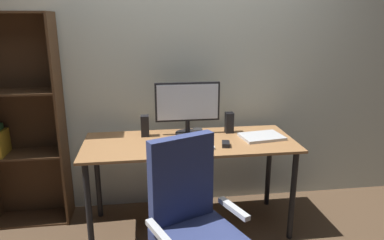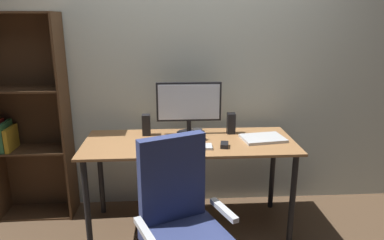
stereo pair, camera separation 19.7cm
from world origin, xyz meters
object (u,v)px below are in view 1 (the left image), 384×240
(mouse, at_px, (226,144))
(speaker_left, at_px, (145,126))
(laptop, at_px, (262,137))
(speaker_right, at_px, (229,123))
(coffee_mug, at_px, (198,134))
(monitor, at_px, (188,105))
(desk, at_px, (190,152))
(keyboard, at_px, (194,147))
(bookshelf, at_px, (21,124))
(office_chair, at_px, (193,234))

(mouse, height_order, speaker_left, speaker_left)
(laptop, relative_size, speaker_right, 1.88)
(coffee_mug, distance_m, speaker_left, 0.43)
(coffee_mug, relative_size, speaker_left, 0.55)
(speaker_right, bearing_deg, laptop, -37.76)
(monitor, distance_m, coffee_mug, 0.26)
(monitor, height_order, speaker_left, monitor)
(desk, distance_m, keyboard, 0.18)
(desk, distance_m, monitor, 0.38)
(speaker_right, relative_size, bookshelf, 0.10)
(speaker_left, xyz_separation_m, speaker_right, (0.69, 0.00, 0.00))
(monitor, xyz_separation_m, laptop, (0.57, -0.18, -0.23))
(monitor, distance_m, bookshelf, 1.34)
(office_chair, bearing_deg, mouse, 40.12)
(laptop, xyz_separation_m, speaker_right, (-0.22, 0.17, 0.07))
(laptop, xyz_separation_m, office_chair, (-0.66, -0.80, -0.29))
(coffee_mug, distance_m, speaker_right, 0.32)
(desk, height_order, laptop, laptop)
(mouse, relative_size, coffee_mug, 1.03)
(keyboard, bearing_deg, mouse, 3.09)
(monitor, xyz_separation_m, bookshelf, (-1.33, 0.14, -0.15))
(coffee_mug, bearing_deg, speaker_left, 159.92)
(speaker_left, height_order, speaker_right, same)
(keyboard, height_order, office_chair, office_chair)
(coffee_mug, bearing_deg, laptop, -2.84)
(desk, relative_size, bookshelf, 0.95)
(bookshelf, bearing_deg, coffee_mug, -11.97)
(mouse, xyz_separation_m, speaker_left, (-0.59, 0.32, 0.07))
(bookshelf, bearing_deg, monitor, -5.97)
(mouse, distance_m, bookshelf, 1.64)
(office_chair, bearing_deg, speaker_left, 81.92)
(speaker_right, bearing_deg, mouse, -107.74)
(monitor, bearing_deg, speaker_right, -1.32)
(speaker_right, xyz_separation_m, office_chair, (-0.44, -0.97, -0.37))
(speaker_left, xyz_separation_m, bookshelf, (-0.98, 0.15, 0.01))
(keyboard, xyz_separation_m, laptop, (0.56, 0.15, 0.00))
(coffee_mug, height_order, bookshelf, bookshelf)
(desk, relative_size, monitor, 3.12)
(keyboard, height_order, speaker_left, speaker_left)
(speaker_left, bearing_deg, keyboard, -42.70)
(keyboard, distance_m, mouse, 0.24)
(mouse, bearing_deg, office_chair, -106.31)
(desk, relative_size, coffee_mug, 17.40)
(monitor, relative_size, mouse, 5.40)
(laptop, bearing_deg, desk, 171.63)
(mouse, height_order, speaker_right, speaker_right)
(mouse, relative_size, laptop, 0.30)
(keyboard, bearing_deg, speaker_right, 45.34)
(monitor, height_order, laptop, monitor)
(coffee_mug, relative_size, speaker_right, 0.55)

